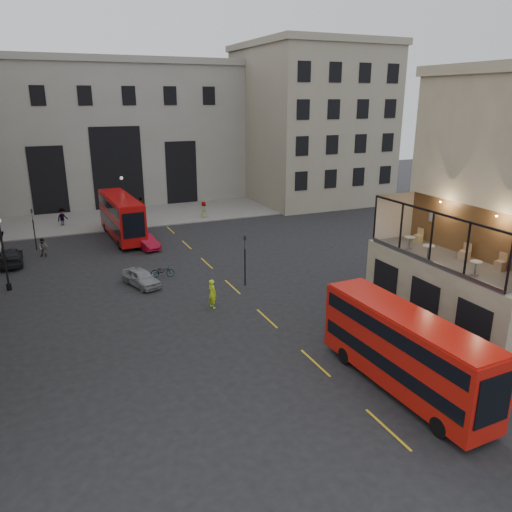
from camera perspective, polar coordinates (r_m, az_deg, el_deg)
name	(u,v)px	position (r m, az deg, el deg)	size (l,w,h in m)	color
ground	(347,355)	(27.89, 10.40, -11.11)	(140.00, 140.00, 0.00)	black
host_building_main	(502,199)	(31.83, 26.34, 5.88)	(7.26, 11.40, 15.10)	#BFAD8F
host_frontage	(445,298)	(30.82, 20.75, -4.53)	(3.00, 11.00, 4.50)	#BFAD8F
cafe_floor	(449,260)	(30.08, 21.22, -0.47)	(3.00, 10.00, 0.10)	slate
gateway	(108,129)	(68.71, -16.51, 13.71)	(35.00, 10.60, 18.00)	gray
building_right	(310,120)	(69.09, 6.15, 15.17)	(16.60, 18.60, 20.00)	gray
pavement_far	(119,217)	(60.05, -15.36, 4.30)	(40.00, 12.00, 0.12)	slate
traffic_light_near	(245,254)	(36.28, -1.28, 0.23)	(0.16, 0.20, 3.80)	black
traffic_light_far	(33,224)	(49.22, -24.11, 3.35)	(0.16, 0.20, 3.80)	black
street_lamp_a	(4,258)	(39.63, -26.81, -0.25)	(0.36, 0.36, 5.33)	black
street_lamp_b	(124,204)	(55.69, -14.90, 5.79)	(0.36, 0.36, 5.33)	black
bus_near	(404,348)	(24.56, 16.59, -10.00)	(2.61, 9.86, 3.91)	#B8150C
bus_far	(121,215)	(50.57, -15.14, 4.54)	(2.87, 10.54, 4.16)	#A80C0B
car_a	(141,278)	(37.71, -12.99, -2.42)	(1.50, 3.73, 1.27)	gray
car_b	(145,241)	(46.99, -12.60, 1.64)	(1.39, 3.99, 1.31)	maroon
car_c	(11,257)	(46.17, -26.25, -0.08)	(1.87, 4.59, 1.33)	black
bicycle	(163,271)	(39.26, -10.63, -1.71)	(0.62, 1.79, 0.94)	gray
cyclist	(212,294)	(32.99, -5.02, -4.31)	(0.72, 0.47, 1.97)	#CDF519
pedestrian_a	(43,248)	(47.15, -23.13, 0.88)	(0.80, 0.62, 1.65)	gray
pedestrian_b	(63,218)	(57.54, -21.24, 4.11)	(1.28, 0.74, 1.98)	gray
pedestrian_c	(141,205)	(62.28, -13.00, 5.72)	(1.03, 0.43, 1.75)	gray
pedestrian_d	(204,210)	(57.85, -6.00, 5.26)	(0.93, 0.61, 1.91)	gray
cafe_table_near	(476,266)	(27.78, 23.81, -1.04)	(0.60, 0.60, 0.75)	white
cafe_table_mid	(428,250)	(29.52, 19.10, 0.64)	(0.65, 0.65, 0.81)	beige
cafe_table_far	(409,241)	(31.18, 17.13, 1.66)	(0.62, 0.62, 0.77)	beige
cafe_chair_a	(500,265)	(29.22, 26.13, -0.92)	(0.54, 0.54, 0.93)	tan
cafe_chair_b	(465,254)	(30.61, 22.82, 0.26)	(0.50, 0.50, 0.86)	tan
cafe_chair_c	(464,255)	(30.26, 22.71, 0.13)	(0.53, 0.53, 0.93)	tan
cafe_chair_d	(418,238)	(32.90, 18.03, 1.96)	(0.52, 0.52, 0.90)	tan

